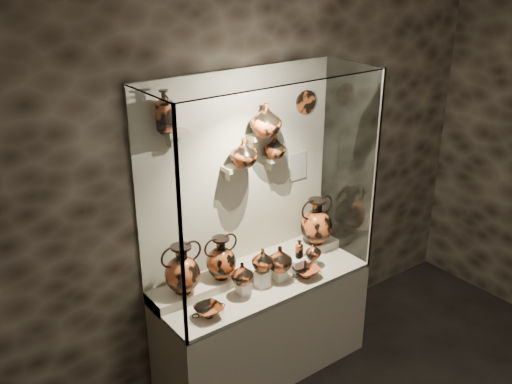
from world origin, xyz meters
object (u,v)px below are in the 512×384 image
jug_e (313,251)px  kylix_left (208,310)px  kylix_right (306,271)px  ovoid_vase_a (244,152)px  ovoid_vase_c (275,146)px  lekythos_tall (165,109)px  jug_c (279,259)px  lekythos_small (299,248)px  jug_a (242,273)px  amphora_mid (221,258)px  ovoid_vase_b (266,120)px  amphora_right (316,221)px  amphora_left (182,269)px  jug_b (262,259)px

jug_e → kylix_left: 1.03m
kylix_right → ovoid_vase_a: size_ratio=1.22×
kylix_left → ovoid_vase_c: 1.30m
lekythos_tall → kylix_left: bearing=-77.0°
jug_e → ovoid_vase_a: size_ratio=0.62×
jug_c → lekythos_small: bearing=5.6°
jug_e → jug_c: bearing=162.2°
kylix_left → kylix_right: kylix_right is taller
jug_a → ovoid_vase_a: bearing=26.2°
amphora_mid → ovoid_vase_b: (0.44, 0.04, 0.97)m
jug_c → kylix_right: jug_c is taller
jug_a → jug_e: jug_a is taller
amphora_right → jug_c: (-0.55, -0.20, -0.08)m
jug_a → amphora_mid: bearing=79.1°
ovoid_vase_a → ovoid_vase_b: (0.19, -0.01, 0.21)m
amphora_left → ovoid_vase_a: (0.57, 0.05, 0.74)m
kylix_right → ovoid_vase_b: ovoid_vase_b is taller
amphora_left → jug_a: bearing=-8.7°
jug_c → amphora_mid: bearing=153.2°
amphora_right → ovoid_vase_a: (-0.69, 0.06, 0.72)m
jug_b → ovoid_vase_b: ovoid_vase_b is taller
jug_e → amphora_right: bearing=26.0°
amphora_left → ovoid_vase_a: size_ratio=1.78×
amphora_right → jug_a: amphora_right is taller
jug_c → ovoid_vase_c: 0.84m
ovoid_vase_a → ovoid_vase_b: bearing=13.4°
kylix_right → jug_b: bearing=149.5°
ovoid_vase_c → kylix_right: bearing=-60.5°
amphora_left → ovoid_vase_c: size_ratio=2.15×
amphora_left → jug_b: bearing=3.0°
amphora_right → ovoid_vase_b: (-0.50, 0.04, 0.94)m
kylix_right → ovoid_vase_c: 0.99m
jug_b → jug_c: (0.14, -0.03, -0.03)m
amphora_left → kylix_left: (0.03, -0.28, -0.21)m
jug_b → kylix_left: jug_b is taller
amphora_mid → ovoid_vase_c: (0.55, 0.07, 0.74)m
amphora_left → lekythos_small: size_ratio=2.21×
jug_b → lekythos_tall: 1.34m
amphora_mid → jug_b: amphora_mid is taller
jug_b → ovoid_vase_a: (-0.00, 0.22, 0.78)m
jug_b → jug_e: jug_b is taller
jug_e → lekythos_small: 0.15m
amphora_right → kylix_left: amphora_right is taller
jug_c → ovoid_vase_a: (-0.14, 0.25, 0.80)m
jug_c → lekythos_tall: (-0.73, 0.29, 1.20)m
jug_e → lekythos_small: lekythos_small is taller
ovoid_vase_b → amphora_mid: bearing=-152.6°
lekythos_small → ovoid_vase_b: ovoid_vase_b is taller
amphora_left → lekythos_small: bearing=8.5°
amphora_left → kylix_left: amphora_left is taller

